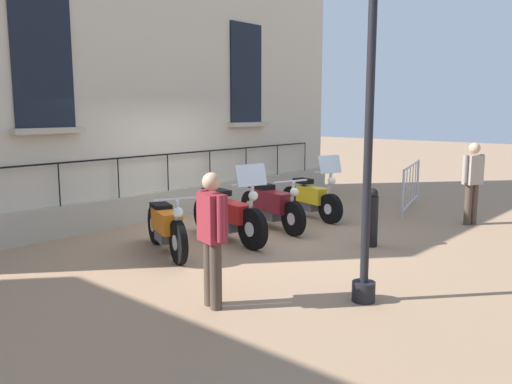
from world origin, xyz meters
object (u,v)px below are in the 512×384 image
at_px(motorcycle_orange, 166,227).
at_px(lamppost, 372,36).
at_px(motorcycle_maroon, 271,205).
at_px(motorcycle_red, 228,215).
at_px(bollard, 372,217).
at_px(pedestrian_walking, 473,179).
at_px(motorcycle_yellow, 311,199).
at_px(crowd_barrier, 411,185).
at_px(pedestrian_standing, 212,233).

xyz_separation_m(motorcycle_orange, lamppost, (3.46, 0.19, 2.67)).
distance_m(motorcycle_maroon, lamppost, 4.83).
bearing_deg(lamppost, motorcycle_red, 162.44).
relative_size(bollard, pedestrian_walking, 0.61).
relative_size(motorcycle_orange, motorcycle_maroon, 0.91).
bearing_deg(motorcycle_yellow, lamppost, -47.22).
bearing_deg(motorcycle_red, bollard, 32.74).
xyz_separation_m(crowd_barrier, bollard, (0.97, -3.56, -0.06)).
bearing_deg(bollard, motorcycle_orange, -131.31).
bearing_deg(crowd_barrier, lamppost, -69.77).
bearing_deg(motorcycle_red, lamppost, -17.56).
height_order(motorcycle_orange, motorcycle_yellow, motorcycle_yellow).
xyz_separation_m(motorcycle_orange, crowd_barrier, (1.28, 6.12, 0.14)).
xyz_separation_m(motorcycle_yellow, pedestrian_walking, (2.73, 1.62, 0.50)).
relative_size(motorcycle_red, lamppost, 0.50).
xyz_separation_m(bollard, pedestrian_walking, (0.65, 2.83, 0.42)).
relative_size(motorcycle_maroon, motorcycle_yellow, 1.12).
bearing_deg(motorcycle_maroon, motorcycle_red, -87.24).
xyz_separation_m(motorcycle_red, crowd_barrier, (1.09, 4.89, 0.11)).
height_order(motorcycle_red, motorcycle_maroon, motorcycle_red).
height_order(motorcycle_yellow, pedestrian_standing, pedestrian_standing).
bearing_deg(motorcycle_red, motorcycle_maroon, 92.76).
relative_size(motorcycle_orange, pedestrian_walking, 1.14).
bearing_deg(lamppost, motorcycle_yellow, 132.78).
distance_m(motorcycle_maroon, pedestrian_standing, 4.21).
relative_size(lamppost, bollard, 4.28).
height_order(lamppost, pedestrian_walking, lamppost).
relative_size(motorcycle_orange, pedestrian_standing, 1.18).
bearing_deg(bollard, pedestrian_standing, -90.16).
xyz_separation_m(lamppost, bollard, (-1.22, 2.36, -2.59)).
relative_size(crowd_barrier, bollard, 2.23).
xyz_separation_m(motorcycle_orange, pedestrian_walking, (2.90, 5.38, 0.50)).
bearing_deg(pedestrian_standing, motorcycle_orange, 153.08).
xyz_separation_m(motorcycle_maroon, lamppost, (3.34, -2.29, 2.64)).
relative_size(motorcycle_red, crowd_barrier, 0.97).
distance_m(lamppost, pedestrian_standing, 2.85).
relative_size(lamppost, pedestrian_walking, 2.60).
distance_m(motorcycle_red, pedestrian_walking, 4.98).
xyz_separation_m(motorcycle_red, pedestrian_walking, (2.71, 4.15, 0.46)).
bearing_deg(motorcycle_yellow, motorcycle_maroon, -91.72).
bearing_deg(lamppost, bollard, 117.26).
height_order(bollard, pedestrian_walking, pedestrian_walking).
xyz_separation_m(motorcycle_maroon, motorcycle_yellow, (0.04, 1.28, -0.03)).
bearing_deg(motorcycle_yellow, pedestrian_walking, 30.71).
bearing_deg(motorcycle_orange, motorcycle_yellow, 87.52).
bearing_deg(pedestrian_walking, pedestrian_standing, -95.81).
bearing_deg(motorcycle_orange, lamppost, 3.19).
bearing_deg(pedestrian_standing, crowd_barrier, 97.51).
relative_size(motorcycle_red, pedestrian_walking, 1.31).
bearing_deg(bollard, crowd_barrier, 105.17).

